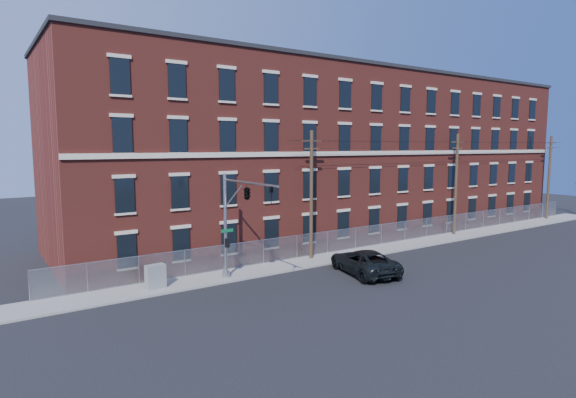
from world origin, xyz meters
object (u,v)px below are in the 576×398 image
(utility_pole_near, at_px, (311,192))
(pickup_truck, at_px, (364,262))
(traffic_signal_mast, at_px, (242,203))
(utility_cabinet, at_px, (155,276))

(utility_pole_near, bearing_deg, pickup_truck, -83.75)
(utility_pole_near, xyz_separation_m, pickup_truck, (0.59, -5.36, -4.48))
(traffic_signal_mast, height_order, utility_cabinet, traffic_signal_mast)
(utility_cabinet, bearing_deg, pickup_truck, -24.88)
(pickup_truck, relative_size, utility_cabinet, 4.12)
(traffic_signal_mast, xyz_separation_m, pickup_truck, (8.59, -1.95, -4.53))
(traffic_signal_mast, height_order, utility_pole_near, utility_pole_near)
(traffic_signal_mast, distance_m, utility_pole_near, 8.70)
(traffic_signal_mast, relative_size, utility_cabinet, 4.70)
(traffic_signal_mast, bearing_deg, utility_pole_near, 23.14)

